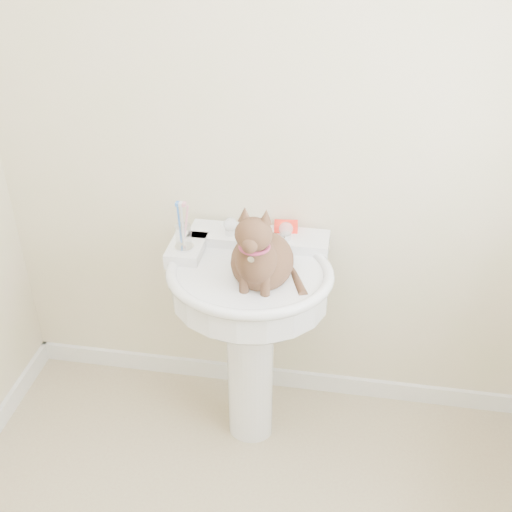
% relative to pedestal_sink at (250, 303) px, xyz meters
% --- Properties ---
extents(wall_back, '(2.20, 0.00, 2.50)m').
position_rel_pedestal_sink_xyz_m(wall_back, '(0.04, 0.29, 0.58)').
color(wall_back, beige).
rests_on(wall_back, ground).
extents(baseboard_back, '(2.20, 0.02, 0.09)m').
position_rel_pedestal_sink_xyz_m(baseboard_back, '(0.04, 0.28, -0.63)').
color(baseboard_back, white).
rests_on(baseboard_back, floor).
extents(pedestal_sink, '(0.62, 0.61, 0.85)m').
position_rel_pedestal_sink_xyz_m(pedestal_sink, '(0.00, 0.00, 0.00)').
color(pedestal_sink, white).
rests_on(pedestal_sink, floor).
extents(faucet, '(0.28, 0.12, 0.14)m').
position_rel_pedestal_sink_xyz_m(faucet, '(0.00, 0.15, 0.22)').
color(faucet, silver).
rests_on(faucet, pedestal_sink).
extents(soap_bar, '(0.10, 0.07, 0.03)m').
position_rel_pedestal_sink_xyz_m(soap_bar, '(0.10, 0.24, 0.20)').
color(soap_bar, red).
rests_on(soap_bar, pedestal_sink).
extents(toothbrush_cup, '(0.07, 0.07, 0.19)m').
position_rel_pedestal_sink_xyz_m(toothbrush_cup, '(-0.25, 0.05, 0.23)').
color(toothbrush_cup, silver).
rests_on(toothbrush_cup, pedestal_sink).
extents(cat, '(0.24, 0.30, 0.45)m').
position_rel_pedestal_sink_xyz_m(cat, '(0.05, -0.05, 0.24)').
color(cat, brown).
rests_on(cat, pedestal_sink).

